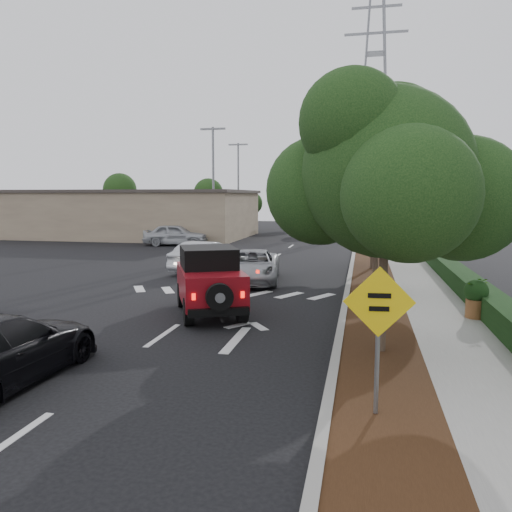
% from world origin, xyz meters
% --- Properties ---
extents(ground, '(120.00, 120.00, 0.00)m').
position_xyz_m(ground, '(0.00, 0.00, 0.00)').
color(ground, black).
rests_on(ground, ground).
extents(curb, '(0.20, 70.00, 0.15)m').
position_xyz_m(curb, '(4.60, 12.00, 0.07)').
color(curb, '#9E9B93').
rests_on(curb, ground).
extents(planting_strip, '(1.80, 70.00, 0.12)m').
position_xyz_m(planting_strip, '(5.60, 12.00, 0.06)').
color(planting_strip, black).
rests_on(planting_strip, ground).
extents(sidewalk, '(2.00, 70.00, 0.12)m').
position_xyz_m(sidewalk, '(7.50, 12.00, 0.06)').
color(sidewalk, gray).
rests_on(sidewalk, ground).
extents(hedge, '(0.80, 70.00, 0.80)m').
position_xyz_m(hedge, '(8.90, 12.00, 0.40)').
color(hedge, black).
rests_on(hedge, ground).
extents(commercial_building, '(22.00, 12.00, 4.00)m').
position_xyz_m(commercial_building, '(-16.00, 30.00, 2.00)').
color(commercial_building, gray).
rests_on(commercial_building, ground).
extents(transmission_tower, '(7.00, 4.00, 28.00)m').
position_xyz_m(transmission_tower, '(6.00, 48.00, 0.00)').
color(transmission_tower, slate).
rests_on(transmission_tower, ground).
extents(street_tree_near, '(3.80, 3.80, 5.92)m').
position_xyz_m(street_tree_near, '(5.60, -0.50, 0.00)').
color(street_tree_near, black).
rests_on(street_tree_near, ground).
extents(street_tree_mid, '(3.20, 3.20, 5.32)m').
position_xyz_m(street_tree_mid, '(5.60, 6.50, 0.00)').
color(street_tree_mid, black).
rests_on(street_tree_mid, ground).
extents(street_tree_far, '(3.40, 3.40, 5.62)m').
position_xyz_m(street_tree_far, '(5.60, 13.00, 0.00)').
color(street_tree_far, black).
rests_on(street_tree_far, ground).
extents(light_pole_a, '(2.00, 0.22, 9.00)m').
position_xyz_m(light_pole_a, '(-6.50, 26.00, 0.00)').
color(light_pole_a, slate).
rests_on(light_pole_a, ground).
extents(light_pole_b, '(2.00, 0.22, 9.00)m').
position_xyz_m(light_pole_b, '(-7.50, 38.00, 0.00)').
color(light_pole_b, slate).
rests_on(light_pole_b, ground).
extents(red_jeep, '(3.19, 4.24, 2.08)m').
position_xyz_m(red_jeep, '(0.42, 2.76, 1.05)').
color(red_jeep, black).
rests_on(red_jeep, ground).
extents(silver_suv_ahead, '(2.94, 5.17, 1.36)m').
position_xyz_m(silver_suv_ahead, '(0.50, 8.61, 0.68)').
color(silver_suv_ahead, '#999BA0').
rests_on(silver_suv_ahead, ground).
extents(silver_sedan_oncoming, '(2.41, 4.69, 1.47)m').
position_xyz_m(silver_sedan_oncoming, '(-2.39, 11.08, 0.74)').
color(silver_sedan_oncoming, '#B7BABF').
rests_on(silver_sedan_oncoming, ground).
extents(parked_suv, '(4.97, 2.67, 1.61)m').
position_xyz_m(parked_suv, '(-8.48, 22.78, 0.80)').
color(parked_suv, '#B0B3B9').
rests_on(parked_suv, ground).
extents(speed_hump_sign, '(1.14, 0.14, 2.44)m').
position_xyz_m(speed_hump_sign, '(5.40, -4.02, 1.69)').
color(speed_hump_sign, slate).
rests_on(speed_hump_sign, ground).
extents(terracotta_planter, '(0.69, 0.69, 1.20)m').
position_xyz_m(terracotta_planter, '(8.40, 3.27, 0.81)').
color(terracotta_planter, brown).
rests_on(terracotta_planter, ground).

